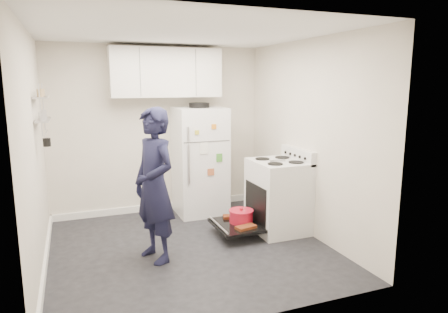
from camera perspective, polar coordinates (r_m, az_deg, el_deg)
name	(u,v)px	position (r m, az deg, el deg)	size (l,w,h in m)	color
room	(185,149)	(4.62, -5.65, 1.11)	(3.21, 3.21, 2.51)	black
electric_range	(277,197)	(5.37, 7.60, -5.70)	(0.66, 0.76, 1.10)	silver
open_oven_door	(239,220)	(5.24, 2.11, -9.11)	(0.55, 0.70, 0.24)	black
refrigerator	(200,161)	(6.00, -3.48, -0.59)	(0.72, 0.74, 1.67)	white
upper_cabinets	(166,73)	(5.95, -8.28, 11.77)	(1.60, 0.33, 0.70)	silver
wall_shelf_rack	(42,109)	(4.87, -24.54, 6.25)	(0.14, 0.60, 0.61)	#B2B2B7
person	(154,185)	(4.43, -9.90, -4.09)	(0.62, 0.41, 1.70)	black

